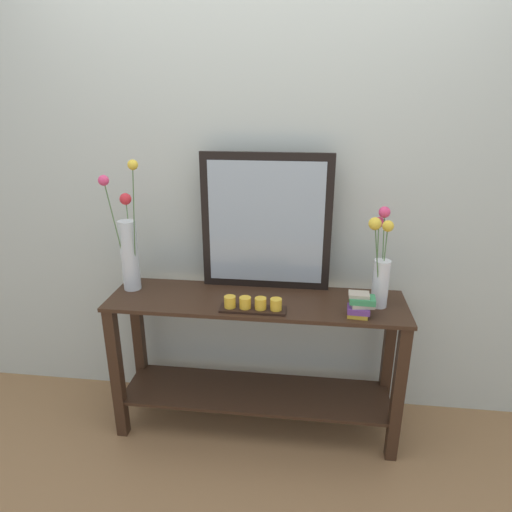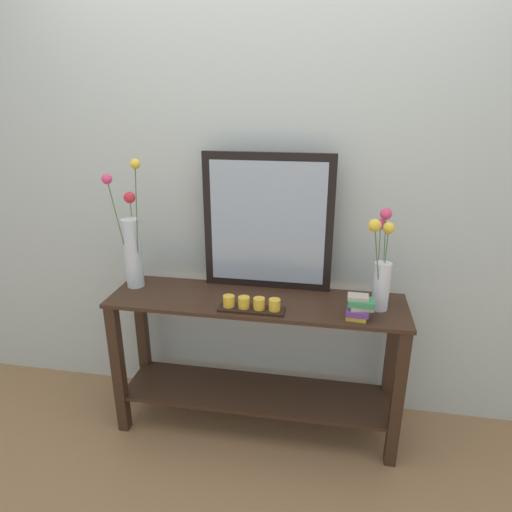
{
  "view_description": "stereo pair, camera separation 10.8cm",
  "coord_description": "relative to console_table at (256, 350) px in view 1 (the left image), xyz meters",
  "views": [
    {
      "loc": [
        0.25,
        -2.01,
        1.74
      ],
      "look_at": [
        0.0,
        0.0,
        1.01
      ],
      "focal_mm": 31.02,
      "sensor_mm": 36.0,
      "label": 1
    },
    {
      "loc": [
        0.35,
        -2.0,
        1.74
      ],
      "look_at": [
        0.0,
        0.0,
        1.01
      ],
      "focal_mm": 31.02,
      "sensor_mm": 36.0,
      "label": 2
    }
  ],
  "objects": [
    {
      "name": "candle_tray",
      "position": [
        0.0,
        -0.12,
        0.33
      ],
      "size": [
        0.32,
        0.09,
        0.07
      ],
      "color": "black",
      "rests_on": "console_table"
    },
    {
      "name": "console_table",
      "position": [
        0.0,
        0.0,
        0.0
      ],
      "size": [
        1.5,
        0.4,
        0.78
      ],
      "color": "#382316",
      "rests_on": "ground"
    },
    {
      "name": "book_stack",
      "position": [
        0.5,
        -0.12,
        0.36
      ],
      "size": [
        0.13,
        0.1,
        0.11
      ],
      "color": "gold",
      "rests_on": "console_table"
    },
    {
      "name": "vase_right",
      "position": [
        0.6,
        0.0,
        0.51
      ],
      "size": [
        0.13,
        0.22,
        0.48
      ],
      "color": "silver",
      "rests_on": "console_table"
    },
    {
      "name": "tall_vase_left",
      "position": [
        -0.67,
        0.05,
        0.53
      ],
      "size": [
        0.19,
        0.21,
        0.69
      ],
      "color": "silver",
      "rests_on": "console_table"
    },
    {
      "name": "ground_plane",
      "position": [
        0.0,
        0.0,
        -0.49
      ],
      "size": [
        7.0,
        6.0,
        0.02
      ],
      "primitive_type": "cube",
      "color": "#997047"
    },
    {
      "name": "wall_back",
      "position": [
        0.0,
        0.32,
        0.87
      ],
      "size": [
        6.4,
        0.08,
        2.7
      ],
      "primitive_type": "cube",
      "color": "beige",
      "rests_on": "ground"
    },
    {
      "name": "mirror_leaning",
      "position": [
        0.03,
        0.17,
        0.66
      ],
      "size": [
        0.67,
        0.03,
        0.71
      ],
      "color": "black",
      "rests_on": "console_table"
    }
  ]
}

